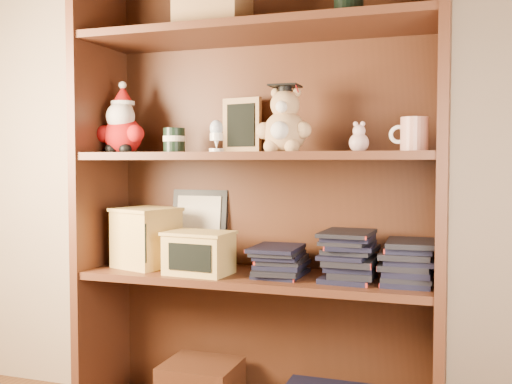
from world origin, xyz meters
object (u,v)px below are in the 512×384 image
bookcase (260,203)px  grad_teddy_bear (284,126)px  teacher_mug (413,134)px  treats_box (146,237)px

bookcase → grad_teddy_bear: bearing=-29.6°
teacher_mug → treats_box: size_ratio=0.48×
bookcase → grad_teddy_bear: bookcase is taller
bookcase → teacher_mug: bookcase is taller
teacher_mug → treats_box: (-0.90, -0.00, -0.35)m
bookcase → grad_teddy_bear: (0.10, -0.06, 0.26)m
grad_teddy_bear → treats_box: (-0.50, 0.01, -0.38)m
bookcase → treats_box: size_ratio=6.67×
teacher_mug → treats_box: bearing=-179.9°
grad_teddy_bear → treats_box: 0.63m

